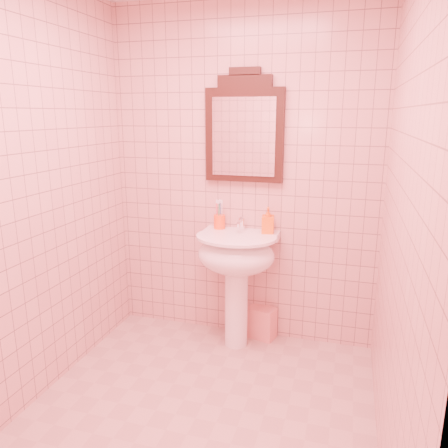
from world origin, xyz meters
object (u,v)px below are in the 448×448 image
(pedestal_sink, at_px, (236,262))
(mirror, at_px, (244,130))
(towel, at_px, (262,322))
(soap_dispenser, at_px, (268,220))
(toothbrush_cup, at_px, (219,222))

(pedestal_sink, bearing_deg, mirror, 90.00)
(mirror, bearing_deg, pedestal_sink, -90.00)
(towel, bearing_deg, soap_dispenser, -47.87)
(pedestal_sink, distance_m, towel, 0.59)
(pedestal_sink, xyz_separation_m, towel, (0.17, 0.17, -0.54))
(mirror, bearing_deg, soap_dispenser, -19.34)
(toothbrush_cup, relative_size, towel, 0.79)
(mirror, height_order, soap_dispenser, mirror)
(mirror, distance_m, towel, 1.48)
(pedestal_sink, distance_m, soap_dispenser, 0.38)
(toothbrush_cup, xyz_separation_m, soap_dispenser, (0.37, -0.02, 0.04))
(pedestal_sink, relative_size, toothbrush_cup, 4.38)
(toothbrush_cup, bearing_deg, soap_dispenser, -3.20)
(toothbrush_cup, height_order, soap_dispenser, toothbrush_cup)
(toothbrush_cup, xyz_separation_m, towel, (0.34, 0.02, -0.79))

